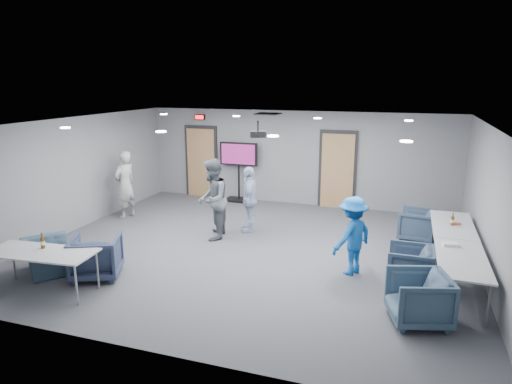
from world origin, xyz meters
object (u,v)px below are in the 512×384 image
(table_front_left, at_px, (41,254))
(person_d, at_px, (352,236))
(table_right_a, at_px, (453,226))
(tv_stand, at_px, (239,168))
(projector, at_px, (258,134))
(person_a, at_px, (125,185))
(table_right_b, at_px, (462,260))
(chair_front_b, at_px, (48,256))
(chair_right_b, at_px, (410,266))
(person_c, at_px, (250,199))
(chair_right_a, at_px, (417,225))
(bottle_front, at_px, (43,243))
(chair_right_c, at_px, (419,298))
(person_b, at_px, (212,199))
(chair_front_a, at_px, (96,257))
(bottle_right, at_px, (452,221))

(table_front_left, bearing_deg, person_d, 21.07)
(table_right_a, xyz_separation_m, tv_stand, (-5.69, 2.89, 0.31))
(table_front_left, xyz_separation_m, projector, (2.63, 3.71, 1.72))
(person_a, relative_size, table_right_a, 0.94)
(table_right_b, bearing_deg, chair_front_b, 99.84)
(chair_right_b, distance_m, table_front_left, 6.37)
(person_a, bearing_deg, person_c, 103.10)
(chair_right_a, distance_m, bottle_front, 7.73)
(chair_right_a, height_order, table_right_a, table_right_a)
(person_c, xyz_separation_m, chair_right_c, (3.80, -3.24, -0.40))
(person_b, relative_size, table_right_a, 0.97)
(chair_front_a, xyz_separation_m, tv_stand, (0.56, 5.94, 0.61))
(person_d, bearing_deg, chair_front_b, -40.08)
(person_b, bearing_deg, bottle_front, -40.73)
(person_c, relative_size, chair_front_a, 1.82)
(person_a, distance_m, chair_right_a, 7.29)
(table_right_b, bearing_deg, tv_stand, 49.88)
(person_a, distance_m, person_c, 3.45)
(table_front_left, bearing_deg, table_right_a, 24.27)
(chair_right_c, xyz_separation_m, table_right_a, (0.65, 2.90, 0.30))
(chair_right_b, relative_size, chair_front_b, 0.82)
(chair_right_a, height_order, projector, projector)
(person_a, height_order, chair_right_c, person_a)
(chair_front_a, bearing_deg, table_right_a, -178.42)
(table_right_a, distance_m, bottle_front, 7.74)
(chair_front_b, relative_size, bottle_right, 3.74)
(person_a, xyz_separation_m, bottle_front, (1.11, -4.07, -0.05))
(table_right_b, bearing_deg, chair_right_a, 12.84)
(bottle_front, bearing_deg, table_right_b, 14.95)
(chair_right_b, height_order, projector, projector)
(projector, bearing_deg, chair_front_b, -158.60)
(person_a, bearing_deg, table_right_b, 87.31)
(person_d, xyz_separation_m, bottle_right, (1.80, 1.30, 0.08))
(table_right_a, height_order, bottle_front, bottle_front)
(chair_right_a, bearing_deg, person_c, -72.87)
(person_a, relative_size, projector, 4.26)
(person_a, xyz_separation_m, table_right_b, (7.90, -2.26, -0.20))
(person_a, bearing_deg, chair_right_b, 88.07)
(table_front_left, bearing_deg, chair_front_a, 53.83)
(chair_right_c, xyz_separation_m, table_front_left, (-6.07, -0.96, 0.30))
(person_d, height_order, chair_right_b, person_d)
(bottle_right, height_order, tv_stand, tv_stand)
(tv_stand, bearing_deg, projector, -62.17)
(person_d, bearing_deg, tv_stand, -106.01)
(person_a, height_order, tv_stand, person_a)
(chair_right_c, height_order, table_right_a, chair_right_c)
(person_a, xyz_separation_m, bottle_right, (7.88, -0.45, -0.06))
(table_right_b, relative_size, table_front_left, 0.97)
(chair_front_a, distance_m, bottle_right, 6.90)
(projector, bearing_deg, bottle_front, -149.28)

